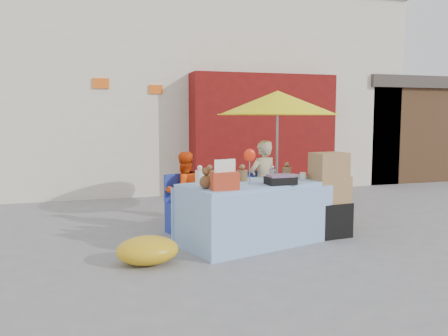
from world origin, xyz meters
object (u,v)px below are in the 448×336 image
object	(u,v)px
vendor_orange	(184,192)
market_table	(258,211)
chair_right	(266,211)
vendor_beige	(263,183)
umbrella	(278,103)
chair_left	(186,216)
box_stack	(329,198)

from	to	relation	value
vendor_orange	market_table	bearing A→B (deg)	117.11
chair_right	vendor_beige	xyz separation A→B (m)	(0.00, 0.13, 0.41)
market_table	umbrella	xyz separation A→B (m)	(0.74, 1.05, 1.47)
chair_left	vendor_beige	world-z (taller)	vendor_beige
market_table	chair_left	size ratio (longest dim) A/B	2.71
market_table	vendor_beige	bearing A→B (deg)	47.65
chair_left	vendor_beige	xyz separation A→B (m)	(1.25, 0.13, 0.41)
umbrella	market_table	bearing A→B (deg)	-125.21
chair_left	box_stack	distance (m)	2.05
chair_left	box_stack	size ratio (longest dim) A/B	0.72
chair_right	vendor_orange	distance (m)	1.30
chair_right	chair_left	bearing A→B (deg)	165.23
market_table	box_stack	bearing A→B (deg)	-17.31
vendor_orange	vendor_beige	bearing A→B (deg)	165.23
market_table	vendor_orange	distance (m)	1.22
chair_right	vendor_beige	world-z (taller)	vendor_beige
vendor_orange	umbrella	xyz separation A→B (m)	(1.55, 0.15, 1.30)
chair_right	umbrella	world-z (taller)	umbrella
market_table	vendor_orange	bearing A→B (deg)	115.64
chair_left	vendor_orange	xyz separation A→B (m)	(0.00, 0.13, 0.33)
market_table	box_stack	distance (m)	1.07
vendor_orange	umbrella	bearing A→B (deg)	170.76
chair_left	market_table	bearing A→B (deg)	-58.11
vendor_beige	box_stack	xyz separation A→B (m)	(0.62, -0.92, -0.11)
vendor_orange	chair_left	bearing A→B (deg)	73.52
market_table	umbrella	bearing A→B (deg)	38.55
chair_right	box_stack	world-z (taller)	box_stack
box_stack	vendor_orange	bearing A→B (deg)	153.79
vendor_beige	box_stack	size ratio (longest dim) A/B	1.12
chair_left	vendor_orange	distance (m)	0.36
market_table	chair_left	distance (m)	1.13
umbrella	chair_left	bearing A→B (deg)	-169.62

